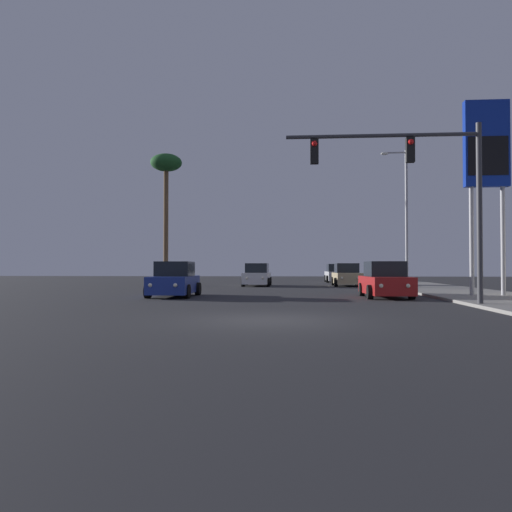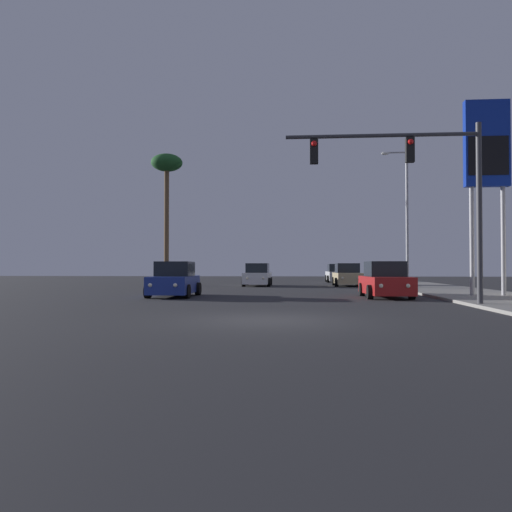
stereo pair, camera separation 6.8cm
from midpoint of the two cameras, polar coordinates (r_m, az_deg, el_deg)
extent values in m
plane|color=#28282B|center=(13.52, 1.58, -7.33)|extent=(120.00, 120.00, 0.00)
cube|color=gray|center=(25.07, 25.11, -4.26)|extent=(5.00, 60.00, 0.12)
cube|color=tan|center=(37.46, 10.45, -2.51)|extent=(1.90, 4.24, 0.80)
cube|color=black|center=(37.60, 10.42, -1.36)|extent=(1.65, 2.04, 0.70)
cylinder|color=black|center=(36.08, 9.24, -2.98)|extent=(0.24, 0.64, 0.64)
cylinder|color=black|center=(36.28, 12.08, -2.96)|extent=(0.24, 0.64, 0.64)
cylinder|color=black|center=(38.68, 8.92, -2.86)|extent=(0.24, 0.64, 0.64)
cylinder|color=black|center=(38.86, 11.57, -2.84)|extent=(0.24, 0.64, 0.64)
sphere|color=#F2EACC|center=(35.29, 9.91, -2.51)|extent=(0.18, 0.18, 0.18)
sphere|color=#F2EACC|center=(35.41, 11.71, -2.50)|extent=(0.18, 0.18, 0.18)
cube|color=#B7B7BC|center=(46.51, 9.30, -2.26)|extent=(1.92, 4.25, 0.80)
cube|color=black|center=(46.65, 9.29, -1.33)|extent=(1.66, 2.05, 0.70)
cylinder|color=black|center=(45.15, 8.31, -2.62)|extent=(0.24, 0.64, 0.64)
cylinder|color=black|center=(45.30, 10.58, -2.61)|extent=(0.24, 0.64, 0.64)
cylinder|color=black|center=(47.74, 8.09, -2.55)|extent=(0.24, 0.64, 0.64)
cylinder|color=black|center=(47.89, 10.25, -2.53)|extent=(0.24, 0.64, 0.64)
sphere|color=#F2EACC|center=(44.35, 8.82, -2.25)|extent=(0.18, 0.18, 0.18)
sphere|color=#F2EACC|center=(44.45, 10.25, -2.24)|extent=(0.18, 0.18, 0.18)
cube|color=maroon|center=(23.90, 14.65, -3.24)|extent=(1.95, 4.26, 0.80)
cube|color=black|center=(24.03, 14.58, -1.44)|extent=(1.67, 2.06, 0.70)
cylinder|color=black|center=(22.48, 12.98, -4.04)|extent=(0.24, 0.64, 0.64)
cylinder|color=black|center=(22.82, 17.47, -3.97)|extent=(0.24, 0.64, 0.64)
cylinder|color=black|center=(25.06, 12.09, -3.75)|extent=(0.24, 0.64, 0.64)
cylinder|color=black|center=(25.36, 16.14, -3.70)|extent=(0.24, 0.64, 0.64)
sphere|color=#F2EACC|center=(21.72, 14.19, -3.32)|extent=(0.18, 0.18, 0.18)
sphere|color=#F2EACC|center=(21.93, 17.07, -3.28)|extent=(0.18, 0.18, 0.18)
cube|color=silver|center=(37.01, 0.23, -2.55)|extent=(1.90, 4.24, 0.80)
cube|color=black|center=(37.15, 0.24, -1.38)|extent=(1.65, 2.04, 0.70)
cylinder|color=black|center=(35.80, -1.36, -3.01)|extent=(0.24, 0.64, 0.64)
cylinder|color=black|center=(35.67, 1.52, -3.01)|extent=(0.24, 0.64, 0.64)
cylinder|color=black|center=(38.39, -0.97, -2.89)|extent=(0.24, 0.64, 0.64)
cylinder|color=black|center=(38.27, 1.72, -2.89)|extent=(0.24, 0.64, 0.64)
sphere|color=#F2EACC|center=(34.95, -0.94, -2.54)|extent=(0.18, 0.18, 0.18)
sphere|color=#F2EACC|center=(34.86, 0.89, -2.55)|extent=(0.18, 0.18, 0.18)
cube|color=navy|center=(24.16, -9.24, -3.24)|extent=(1.94, 4.26, 0.80)
cube|color=black|center=(24.29, -9.15, -1.46)|extent=(1.67, 2.05, 0.70)
cylinder|color=black|center=(23.15, -12.18, -3.96)|extent=(0.24, 0.64, 0.64)
cylinder|color=black|center=(22.70, -7.81, -4.03)|extent=(0.24, 0.64, 0.64)
cylinder|color=black|center=(25.66, -10.51, -3.70)|extent=(0.24, 0.64, 0.64)
cylinder|color=black|center=(25.25, -6.55, -3.75)|extent=(0.24, 0.64, 0.64)
sphere|color=#F2EACC|center=(22.26, -11.93, -3.27)|extent=(0.18, 0.18, 0.18)
sphere|color=#F2EACC|center=(21.97, -9.13, -3.31)|extent=(0.18, 0.18, 0.18)
cylinder|color=#38383D|center=(19.62, 24.25, 4.54)|extent=(0.20, 0.20, 6.50)
cylinder|color=#38383D|center=(19.24, 14.17, 13.21)|extent=(6.92, 0.14, 0.14)
cube|color=black|center=(19.31, 17.28, 11.49)|extent=(0.30, 0.24, 0.90)
sphere|color=red|center=(19.24, 17.37, 12.37)|extent=(0.20, 0.20, 0.20)
cube|color=black|center=(18.86, 6.75, 11.75)|extent=(0.30, 0.24, 0.90)
sphere|color=red|center=(18.79, 6.77, 12.65)|extent=(0.20, 0.20, 0.20)
cylinder|color=#99999E|center=(34.31, 16.94, 4.16)|extent=(0.18, 0.18, 9.00)
cylinder|color=#99999E|center=(34.84, 15.75, 11.31)|extent=(1.40, 0.10, 0.10)
ellipsoid|color=silver|center=(34.70, 14.59, 11.27)|extent=(0.50, 0.24, 0.20)
cylinder|color=#99999E|center=(25.04, 23.52, 1.59)|extent=(0.20, 0.20, 5.00)
cylinder|color=#99999E|center=(25.54, 26.49, 1.56)|extent=(0.20, 0.20, 5.00)
cube|color=navy|center=(25.88, 24.93, 11.58)|extent=(2.00, 0.40, 4.00)
cube|color=black|center=(25.57, 25.11, 10.36)|extent=(1.80, 0.03, 1.80)
cylinder|color=brown|center=(38.79, -10.14, 3.28)|extent=(0.36, 0.36, 8.94)
ellipsoid|color=#1E5123|center=(39.49, -10.11, 10.46)|extent=(2.40, 2.40, 1.32)
camera|label=1|loc=(0.03, -89.92, 0.00)|focal=35.00mm
camera|label=2|loc=(0.03, 90.08, 0.00)|focal=35.00mm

